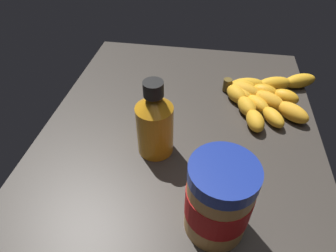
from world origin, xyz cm
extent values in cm
cube|color=#38332D|center=(0.00, 0.00, -1.93)|extent=(79.62, 56.15, 3.86)
ellipsoid|color=gold|center=(16.28, -11.27, 1.68)|extent=(6.81, 6.03, 3.36)
ellipsoid|color=gold|center=(12.10, -13.48, 1.68)|extent=(6.78, 5.42, 3.36)
ellipsoid|color=gold|center=(7.60, -14.97, 1.68)|extent=(6.56, 4.66, 3.36)
ellipsoid|color=gold|center=(17.06, -12.31, 1.49)|extent=(6.20, 6.72, 2.97)
ellipsoid|color=gold|center=(13.64, -15.89, 1.49)|extent=(6.64, 6.33, 2.97)
ellipsoid|color=gold|center=(9.62, -18.79, 1.49)|extent=(6.87, 5.73, 2.97)
ellipsoid|color=gold|center=(17.78, -13.22, 1.76)|extent=(6.13, 8.05, 3.52)
ellipsoid|color=gold|center=(15.05, -18.31, 1.76)|extent=(6.88, 8.00, 3.52)
ellipsoid|color=gold|center=(11.55, -22.91, 1.76)|extent=(7.46, 7.75, 3.52)
ellipsoid|color=gold|center=(19.15, -13.02, 1.70)|extent=(3.98, 6.21, 3.39)
ellipsoid|color=gold|center=(18.35, -17.65, 1.70)|extent=(4.67, 6.52, 3.39)
ellipsoid|color=gold|center=(16.95, -22.14, 1.70)|extent=(5.28, 6.71, 3.39)
ellipsoid|color=gold|center=(20.35, -13.91, 1.71)|extent=(4.75, 8.69, 3.41)
ellipsoid|color=gold|center=(21.86, -20.30, 1.71)|extent=(5.67, 8.87, 3.41)
ellipsoid|color=gold|center=(24.18, -26.45, 1.71)|extent=(6.49, 8.91, 3.41)
cylinder|color=brown|center=(19.55, -9.19, 1.80)|extent=(2.00, 2.00, 3.00)
cylinder|color=#BF8442|center=(-15.59, -7.73, 5.58)|extent=(9.04, 9.04, 11.16)
cylinder|color=#B71414|center=(-15.59, -7.73, 6.14)|extent=(9.22, 9.22, 5.02)
cylinder|color=navy|center=(-15.59, -7.73, 12.22)|extent=(9.14, 9.14, 2.13)
cylinder|color=orange|center=(-1.69, 3.94, 5.01)|extent=(6.67, 6.67, 10.01)
cone|color=orange|center=(-1.69, 3.94, 11.33)|extent=(6.67, 6.67, 2.63)
cylinder|color=black|center=(-1.69, 3.94, 13.92)|extent=(3.40, 3.40, 2.55)
camera|label=1|loc=(-38.45, -4.43, 40.49)|focal=30.66mm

